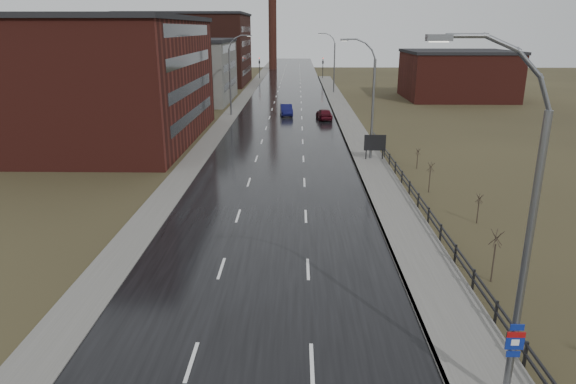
{
  "coord_description": "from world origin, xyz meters",
  "views": [
    {
      "loc": [
        1.7,
        -12.6,
        12.21
      ],
      "look_at": [
        1.16,
        16.18,
        3.0
      ],
      "focal_mm": 32.0,
      "sensor_mm": 36.0,
      "label": 1
    }
  ],
  "objects_px": {
    "streetlight_main": "(518,239)",
    "car_far": "(324,114)",
    "billboard": "(375,143)",
    "car_near": "(286,110)"
  },
  "relations": [
    {
      "from": "car_far",
      "to": "billboard",
      "type": "bearing_deg",
      "value": 92.63
    },
    {
      "from": "car_far",
      "to": "car_near",
      "type": "bearing_deg",
      "value": -40.44
    },
    {
      "from": "streetlight_main",
      "to": "billboard",
      "type": "relative_size",
      "value": 4.71
    },
    {
      "from": "streetlight_main",
      "to": "billboard",
      "type": "height_order",
      "value": "streetlight_main"
    },
    {
      "from": "streetlight_main",
      "to": "billboard",
      "type": "distance_m",
      "value": 33.82
    },
    {
      "from": "streetlight_main",
      "to": "car_far",
      "type": "bearing_deg",
      "value": 93.09
    },
    {
      "from": "billboard",
      "to": "car_near",
      "type": "bearing_deg",
      "value": 108.63
    },
    {
      "from": "billboard",
      "to": "car_far",
      "type": "relative_size",
      "value": 0.56
    },
    {
      "from": "billboard",
      "to": "car_far",
      "type": "xyz_separation_m",
      "value": [
        -3.69,
        23.23,
        -0.94
      ]
    },
    {
      "from": "streetlight_main",
      "to": "car_far",
      "type": "distance_m",
      "value": 57.09
    }
  ]
}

